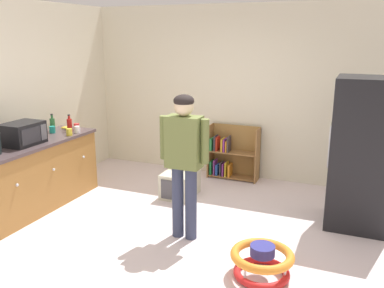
% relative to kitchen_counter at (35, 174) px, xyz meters
% --- Properties ---
extents(ground_plane, '(12.00, 12.00, 0.00)m').
position_rel_kitchen_counter_xyz_m(ground_plane, '(2.20, -0.02, -0.45)').
color(ground_plane, silver).
rests_on(ground_plane, ground).
extents(back_wall, '(5.20, 0.06, 2.70)m').
position_rel_kitchen_counter_xyz_m(back_wall, '(2.20, 2.31, 0.90)').
color(back_wall, silver).
rests_on(back_wall, ground).
extents(left_side_wall, '(0.06, 2.99, 2.70)m').
position_rel_kitchen_counter_xyz_m(left_side_wall, '(-0.43, 0.79, 0.90)').
color(left_side_wall, beige).
rests_on(left_side_wall, ground).
extents(kitchen_counter, '(0.65, 1.89, 0.90)m').
position_rel_kitchen_counter_xyz_m(kitchen_counter, '(0.00, 0.00, 0.00)').
color(kitchen_counter, '#9B6931').
rests_on(kitchen_counter, ground).
extents(refrigerator, '(0.73, 0.68, 1.78)m').
position_rel_kitchen_counter_xyz_m(refrigerator, '(3.95, 1.05, 0.44)').
color(refrigerator, black).
rests_on(refrigerator, ground).
extents(bookshelf, '(0.80, 0.28, 0.85)m').
position_rel_kitchen_counter_xyz_m(bookshelf, '(2.02, 2.13, -0.08)').
color(bookshelf, olive).
rests_on(bookshelf, ground).
extents(standing_person, '(0.57, 0.22, 1.63)m').
position_rel_kitchen_counter_xyz_m(standing_person, '(2.16, -0.04, 0.53)').
color(standing_person, '#353C58').
rests_on(standing_person, ground).
extents(baby_walker, '(0.60, 0.60, 0.32)m').
position_rel_kitchen_counter_xyz_m(baby_walker, '(3.16, -0.49, -0.29)').
color(baby_walker, red).
rests_on(baby_walker, ground).
extents(pet_carrier, '(0.42, 0.55, 0.36)m').
position_rel_kitchen_counter_xyz_m(pet_carrier, '(1.60, 1.07, -0.27)').
color(pet_carrier, beige).
rests_on(pet_carrier, ground).
extents(microwave, '(0.37, 0.48, 0.28)m').
position_rel_kitchen_counter_xyz_m(microwave, '(0.02, -0.16, 0.59)').
color(microwave, black).
rests_on(microwave, kitchen_counter).
extents(banana_bunch, '(0.15, 0.16, 0.04)m').
position_rel_kitchen_counter_xyz_m(banana_bunch, '(-0.05, 0.76, 0.48)').
color(banana_bunch, gold).
rests_on(banana_bunch, kitchen_counter).
extents(ketchup_bottle, '(0.07, 0.07, 0.25)m').
position_rel_kitchen_counter_xyz_m(ketchup_bottle, '(0.08, 0.65, 0.55)').
color(ketchup_bottle, red).
rests_on(ketchup_bottle, kitchen_counter).
extents(green_glass_bottle, '(0.07, 0.07, 0.25)m').
position_rel_kitchen_counter_xyz_m(green_glass_bottle, '(-0.17, 0.59, 0.55)').
color(green_glass_bottle, '#33753D').
rests_on(green_glass_bottle, kitchen_counter).
extents(red_cup, '(0.08, 0.08, 0.09)m').
position_rel_kitchen_counter_xyz_m(red_cup, '(0.11, 0.77, 0.50)').
color(red_cup, red).
rests_on(red_cup, kitchen_counter).
extents(white_cup, '(0.08, 0.08, 0.09)m').
position_rel_kitchen_counter_xyz_m(white_cup, '(0.23, 0.63, 0.50)').
color(white_cup, white).
rests_on(white_cup, kitchen_counter).
extents(yellow_cup, '(0.08, 0.08, 0.09)m').
position_rel_kitchen_counter_xyz_m(yellow_cup, '(0.23, 0.46, 0.50)').
color(yellow_cup, yellow).
rests_on(yellow_cup, kitchen_counter).
extents(green_cup, '(0.08, 0.08, 0.09)m').
position_rel_kitchen_counter_xyz_m(green_cup, '(-0.05, 0.24, 0.50)').
color(green_cup, green).
rests_on(green_cup, kitchen_counter).
extents(teal_cup, '(0.08, 0.08, 0.09)m').
position_rel_kitchen_counter_xyz_m(teal_cup, '(-0.09, 0.49, 0.50)').
color(teal_cup, teal).
rests_on(teal_cup, kitchen_counter).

